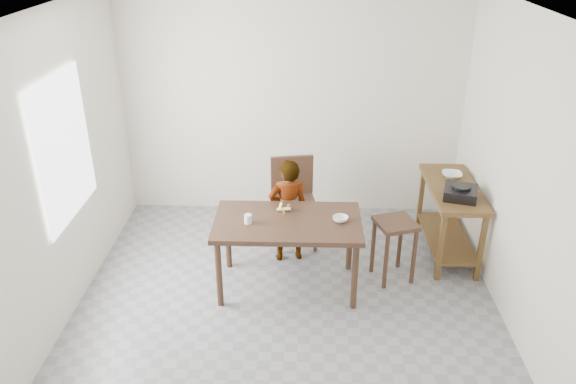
{
  "coord_description": "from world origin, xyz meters",
  "views": [
    {
      "loc": [
        0.15,
        -4.36,
        3.33
      ],
      "look_at": [
        0.0,
        0.4,
        1.0
      ],
      "focal_mm": 35.0,
      "sensor_mm": 36.0,
      "label": 1
    }
  ],
  "objects_px": {
    "dining_table": "(288,254)",
    "stool": "(393,250)",
    "dining_chair": "(295,205)",
    "prep_counter": "(449,220)",
    "child": "(288,211)"
  },
  "relations": [
    {
      "from": "dining_table",
      "to": "stool",
      "type": "height_order",
      "value": "dining_table"
    },
    {
      "from": "dining_table",
      "to": "dining_chair",
      "type": "xyz_separation_m",
      "value": [
        0.05,
        0.83,
        0.11
      ]
    },
    {
      "from": "dining_table",
      "to": "prep_counter",
      "type": "bearing_deg",
      "value": 22.15
    },
    {
      "from": "prep_counter",
      "to": "dining_chair",
      "type": "relative_size",
      "value": 1.23
    },
    {
      "from": "child",
      "to": "stool",
      "type": "distance_m",
      "value": 1.15
    },
    {
      "from": "stool",
      "to": "prep_counter",
      "type": "bearing_deg",
      "value": 37.78
    },
    {
      "from": "dining_chair",
      "to": "dining_table",
      "type": "bearing_deg",
      "value": -102.93
    },
    {
      "from": "dining_table",
      "to": "child",
      "type": "distance_m",
      "value": 0.56
    },
    {
      "from": "child",
      "to": "prep_counter",
      "type": "bearing_deg",
      "value": 172.54
    },
    {
      "from": "dining_table",
      "to": "prep_counter",
      "type": "xyz_separation_m",
      "value": [
        1.72,
        0.7,
        0.03
      ]
    },
    {
      "from": "dining_table",
      "to": "dining_chair",
      "type": "distance_m",
      "value": 0.84
    },
    {
      "from": "child",
      "to": "dining_chair",
      "type": "relative_size",
      "value": 1.17
    },
    {
      "from": "dining_table",
      "to": "prep_counter",
      "type": "height_order",
      "value": "prep_counter"
    },
    {
      "from": "child",
      "to": "dining_chair",
      "type": "height_order",
      "value": "child"
    },
    {
      "from": "prep_counter",
      "to": "stool",
      "type": "distance_m",
      "value": 0.84
    }
  ]
}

